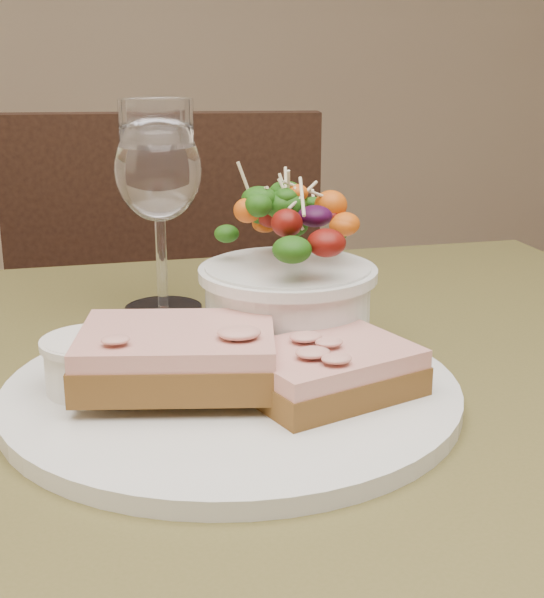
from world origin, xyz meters
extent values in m
cube|color=#4D4921|center=(0.00, 0.00, 0.73)|extent=(0.80, 0.80, 0.04)
cylinder|color=black|center=(0.34, 0.34, 0.35)|extent=(0.05, 0.05, 0.71)
cube|color=black|center=(0.01, 0.77, 0.45)|extent=(0.48, 0.48, 0.04)
cube|color=black|center=(-0.02, 0.59, 0.68)|extent=(0.42, 0.10, 0.45)
cube|color=black|center=(0.01, 0.77, 0.23)|extent=(0.41, 0.41, 0.45)
cylinder|color=silver|center=(-0.04, 0.00, 0.76)|extent=(0.31, 0.31, 0.01)
cube|color=#452B12|center=(0.02, -0.03, 0.77)|extent=(0.13, 0.11, 0.02)
cube|color=beige|center=(0.02, -0.03, 0.79)|extent=(0.13, 0.11, 0.01)
cube|color=#452B12|center=(-0.08, 0.00, 0.78)|extent=(0.15, 0.12, 0.02)
cube|color=beige|center=(-0.08, 0.00, 0.80)|extent=(0.14, 0.12, 0.01)
cylinder|color=silver|center=(-0.13, 0.01, 0.78)|extent=(0.06, 0.06, 0.04)
cylinder|color=brown|center=(-0.13, 0.01, 0.80)|extent=(0.05, 0.05, 0.01)
cylinder|color=silver|center=(0.02, 0.07, 0.79)|extent=(0.13, 0.13, 0.06)
ellipsoid|color=#143609|center=(0.02, 0.07, 0.85)|extent=(0.11, 0.11, 0.06)
ellipsoid|color=#143609|center=(-0.09, 0.08, 0.77)|extent=(0.04, 0.04, 0.01)
sphere|color=#951508|center=(-0.11, 0.07, 0.77)|extent=(0.02, 0.02, 0.02)
cylinder|color=white|center=(-0.06, 0.21, 0.75)|extent=(0.07, 0.07, 0.00)
cylinder|color=white|center=(-0.06, 0.21, 0.80)|extent=(0.01, 0.01, 0.09)
ellipsoid|color=white|center=(-0.06, 0.21, 0.88)|extent=(0.08, 0.08, 0.09)
camera|label=1|loc=(-0.14, -0.52, 0.98)|focal=50.00mm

